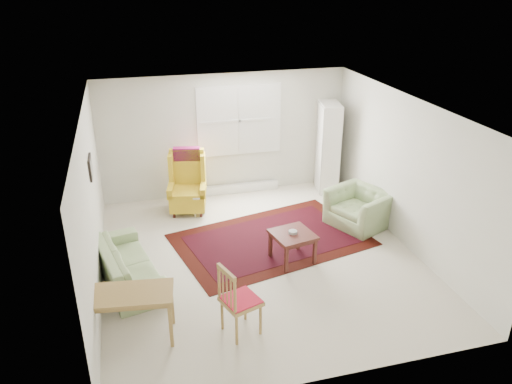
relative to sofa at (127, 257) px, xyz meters
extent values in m
cube|color=beige|center=(2.10, 0.06, -0.38)|extent=(5.00, 5.50, 0.01)
cube|color=white|center=(2.10, 0.06, 2.12)|extent=(5.00, 5.50, 0.01)
cube|color=beige|center=(2.10, 2.81, 0.87)|extent=(5.00, 0.04, 2.50)
cube|color=beige|center=(2.10, -2.69, 0.87)|extent=(5.00, 0.04, 2.50)
cube|color=beige|center=(-0.40, 0.06, 0.87)|extent=(0.04, 5.50, 2.50)
cube|color=beige|center=(4.60, 0.06, 0.87)|extent=(0.04, 5.50, 2.50)
cube|color=white|center=(2.40, 2.79, 1.17)|extent=(1.72, 0.06, 1.42)
cube|color=white|center=(2.40, 2.79, 1.17)|extent=(1.60, 0.02, 1.30)
cube|color=silver|center=(2.40, 2.73, -0.29)|extent=(1.60, 0.12, 0.18)
cube|color=black|center=(-0.38, 0.56, 1.27)|extent=(0.03, 0.42, 0.32)
cube|color=tan|center=(-0.36, 0.56, 1.27)|extent=(0.01, 0.34, 0.24)
imported|color=#89A16B|center=(0.00, 0.00, 0.00)|extent=(1.13, 1.98, 0.75)
imported|color=#89A16B|center=(4.15, 0.73, 0.02)|extent=(1.25, 1.31, 0.80)
camera|label=1|loc=(0.21, -6.70, 3.94)|focal=35.00mm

